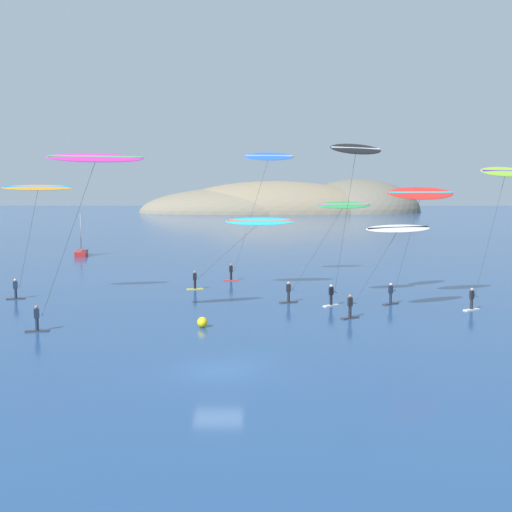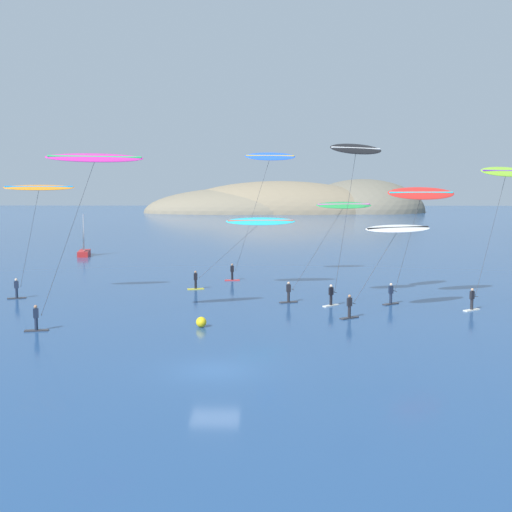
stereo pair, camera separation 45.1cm
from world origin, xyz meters
TOP-DOWN VIEW (x-y plane):
  - ground_plane at (0.00, 0.00)m, footprint 600.00×600.00m
  - headland_island at (14.16, 208.52)m, footprint 105.70×57.36m
  - sailboat_near at (-22.50, 55.28)m, footprint 2.28×5.97m
  - kitesurfer_cyan at (1.66, 26.86)m, footprint 9.97×2.24m
  - kitesurfer_magenta at (-8.90, 10.17)m, footprint 7.67×3.37m
  - kitesurfer_blue at (2.61, 32.34)m, footprint 7.15×2.04m
  - kitesurfer_lime at (20.78, 18.04)m, footprint 6.29×4.35m
  - kitesurfer_orange at (-16.52, 21.42)m, footprint 5.82×2.43m
  - kitesurfer_white at (11.97, 15.11)m, footprint 7.38×4.49m
  - kitesurfer_black at (9.46, 19.17)m, footprint 5.14×3.73m
  - kitesurfer_red at (14.76, 19.65)m, footprint 6.21×3.22m
  - kitesurfer_green at (8.51, 20.68)m, footprint 7.79×3.03m
  - marker_buoy at (-1.75, 10.21)m, footprint 0.70×0.70m

SIDE VIEW (x-z plane):
  - ground_plane at x=0.00m, z-range 0.00..0.00m
  - headland_island at x=14.16m, z-range -12.53..12.53m
  - marker_buoy at x=-1.75m, z-range 0.00..0.70m
  - sailboat_near at x=-22.50m, z-range -2.21..3.49m
  - kitesurfer_cyan at x=1.66m, z-range 2.55..9.16m
  - kitesurfer_white at x=11.97m, z-range 2.57..9.19m
  - kitesurfer_green at x=8.51m, z-range 3.12..11.31m
  - kitesurfer_red at x=14.76m, z-range 3.60..12.98m
  - kitesurfer_orange at x=-16.52m, z-range 3.75..13.33m
  - kitesurfer_lime at x=20.78m, z-range 4.21..15.16m
  - kitesurfer_magenta at x=-8.90m, z-range 4.54..16.13m
  - kitesurfer_black at x=9.46m, z-range 4.95..17.75m
  - kitesurfer_blue at x=2.61m, z-range 4.97..17.80m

